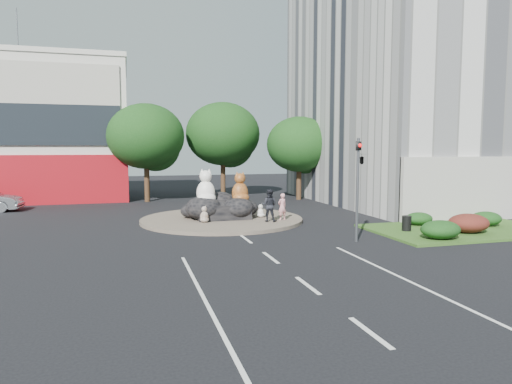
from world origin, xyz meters
TOP-DOWN VIEW (x-y plane):
  - ground at (0.00, 0.00)m, footprint 120.00×120.00m
  - roundabout_island at (0.00, 10.00)m, footprint 10.00×10.00m
  - rock_plinth at (0.00, 10.00)m, footprint 3.20×2.60m
  - grass_verge at (12.00, 3.00)m, footprint 10.00×6.00m
  - tree_left at (-3.93, 22.06)m, footprint 6.46×6.46m
  - tree_mid at (3.07, 24.06)m, footprint 6.84×6.84m
  - tree_right at (9.07, 20.06)m, footprint 5.70×5.70m
  - hedge_near_green at (9.00, 1.00)m, footprint 2.00×1.60m
  - hedge_red at (11.50, 2.00)m, footprint 2.20×1.76m
  - hedge_mid_green at (14.00, 3.50)m, footprint 1.80×1.44m
  - hedge_back_green at (10.50, 4.80)m, footprint 1.60×1.28m
  - traffic_light at (5.10, 2.00)m, footprint 0.44×1.24m
  - street_lamp at (12.82, 8.00)m, footprint 2.34×0.22m
  - cat_white at (-1.03, 9.78)m, footprint 1.62×1.52m
  - cat_tabby at (1.13, 9.82)m, footprint 1.26×1.12m
  - kitten_calico at (-1.33, 8.58)m, footprint 0.79×0.79m
  - kitten_white at (2.40, 9.58)m, footprint 0.67×0.67m
  - pedestrian_pink at (3.34, 8.20)m, footprint 0.68×0.55m
  - pedestrian_dark at (2.41, 7.84)m, footprint 1.18×1.10m
  - litter_bin at (8.69, 3.33)m, footprint 0.49×0.49m

SIDE VIEW (x-z plane):
  - ground at x=0.00m, z-range 0.00..0.00m
  - grass_verge at x=12.00m, z-range 0.00..0.12m
  - roundabout_island at x=0.00m, z-range 0.00..0.20m
  - hedge_back_green at x=10.50m, z-range 0.12..0.84m
  - litter_bin at x=8.69m, z-range 0.12..0.92m
  - hedge_mid_green at x=14.00m, z-range 0.12..0.93m
  - hedge_near_green at x=9.00m, z-range 0.12..1.02m
  - hedge_red at x=11.50m, z-range 0.12..1.11m
  - kitten_white at x=2.40m, z-range 0.20..1.05m
  - rock_plinth at x=0.00m, z-range 0.20..1.10m
  - kitten_calico at x=-1.33m, z-range 0.20..1.19m
  - pedestrian_pink at x=3.34m, z-range 0.20..1.81m
  - pedestrian_dark at x=2.41m, z-range 0.20..2.13m
  - cat_tabby at x=1.13m, z-range 1.10..3.08m
  - cat_white at x=-1.03m, z-range 1.10..3.29m
  - traffic_light at x=5.10m, z-range 1.12..6.12m
  - street_lamp at x=12.82m, z-range 0.52..8.58m
  - tree_right at x=9.07m, z-range 0.98..8.28m
  - tree_left at x=-3.93m, z-range 1.11..9.38m
  - tree_mid at x=3.07m, z-range 1.18..9.94m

